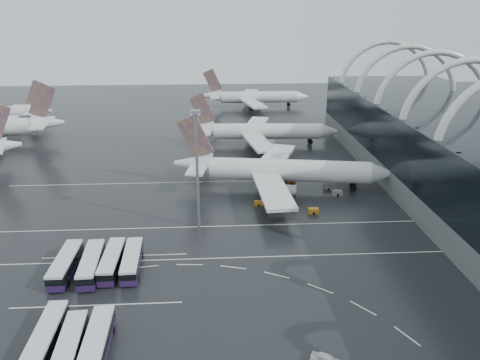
{
  "coord_description": "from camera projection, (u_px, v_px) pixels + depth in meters",
  "views": [
    {
      "loc": [
        -4.27,
        -81.78,
        46.27
      ],
      "look_at": [
        1.92,
        22.3,
        7.0
      ],
      "focal_mm": 35.0,
      "sensor_mm": 36.0,
      "label": 1
    }
  ],
  "objects": [
    {
      "name": "bus_row_far_b",
      "position": [
        70.0,
        347.0,
        64.82
      ],
      "size": [
        3.73,
        12.97,
        3.15
      ],
      "rotation": [
        0.0,
        0.0,
        1.64
      ],
      "color": "#2D1542",
      "rests_on": "ground"
    },
    {
      "name": "bus_row_near_a",
      "position": [
        66.0,
        264.0,
        85.21
      ],
      "size": [
        3.32,
        13.64,
        3.36
      ],
      "rotation": [
        0.0,
        0.0,
        1.57
      ],
      "color": "#2D1542",
      "rests_on": "ground"
    },
    {
      "name": "bus_row_near_d",
      "position": [
        132.0,
        261.0,
        86.57
      ],
      "size": [
        3.56,
        13.15,
        3.21
      ],
      "rotation": [
        0.0,
        0.0,
        1.62
      ],
      "color": "#2D1542",
      "rests_on": "ground"
    },
    {
      "name": "airliner_main",
      "position": [
        278.0,
        171.0,
        123.91
      ],
      "size": [
        58.05,
        50.37,
        19.68
      ],
      "rotation": [
        0.0,
        0.0,
        -0.16
      ],
      "color": "white",
      "rests_on": "ground"
    },
    {
      "name": "gse_cart_belly_e",
      "position": [
        291.0,
        182.0,
        128.09
      ],
      "size": [
        2.26,
        1.33,
        1.23
      ],
      "primitive_type": "cube",
      "color": "orange",
      "rests_on": "ground"
    },
    {
      "name": "bus_bay_line_north",
      "position": [
        115.0,
        256.0,
        91.61
      ],
      "size": [
        28.0,
        0.25,
        0.01
      ],
      "primitive_type": "cube",
      "color": "white",
      "rests_on": "ground"
    },
    {
      "name": "gse_cart_belly_d",
      "position": [
        337.0,
        193.0,
        120.54
      ],
      "size": [
        2.49,
        1.47,
        1.36
      ],
      "primitive_type": "cube",
      "color": "slate",
      "rests_on": "ground"
    },
    {
      "name": "van_curve_b",
      "position": [
        327.0,
        360.0,
        63.85
      ],
      "size": [
        4.76,
        3.7,
        1.51
      ],
      "primitive_type": "imported",
      "rotation": [
        0.0,
        0.0,
        1.07
      ],
      "color": "silver",
      "rests_on": "ground"
    },
    {
      "name": "lane_marking_mid",
      "position": [
        234.0,
        226.0,
        104.15
      ],
      "size": [
        120.0,
        0.25,
        0.01
      ],
      "primitive_type": "cube",
      "color": "white",
      "rests_on": "ground"
    },
    {
      "name": "floodlight_mast",
      "position": [
        197.0,
        156.0,
        97.85
      ],
      "size": [
        2.01,
        2.01,
        26.19
      ],
      "color": "gray",
      "rests_on": "ground"
    },
    {
      "name": "lane_marking_near",
      "position": [
        238.0,
        258.0,
        91.07
      ],
      "size": [
        120.0,
        0.25,
        0.01
      ],
      "primitive_type": "cube",
      "color": "white",
      "rests_on": "ground"
    },
    {
      "name": "bus_row_far_c",
      "position": [
        97.0,
        344.0,
        65.31
      ],
      "size": [
        3.58,
        13.61,
        3.33
      ],
      "rotation": [
        0.0,
        0.0,
        1.6
      ],
      "color": "#2D1542",
      "rests_on": "ground"
    },
    {
      "name": "gse_cart_belly_a",
      "position": [
        313.0,
        211.0,
        110.12
      ],
      "size": [
        2.38,
        1.4,
        1.3
      ],
      "primitive_type": "cube",
      "color": "orange",
      "rests_on": "ground"
    },
    {
      "name": "ground",
      "position": [
        237.0,
        252.0,
        92.94
      ],
      "size": [
        420.0,
        420.0,
        0.0
      ],
      "primitive_type": "plane",
      "color": "black",
      "rests_on": "ground"
    },
    {
      "name": "airliner_gate_b",
      "position": [
        260.0,
        132.0,
        163.13
      ],
      "size": [
        52.67,
        47.36,
        18.3
      ],
      "rotation": [
        0.0,
        0.0,
        -0.05
      ],
      "color": "white",
      "rests_on": "ground"
    },
    {
      "name": "bus_row_near_b",
      "position": [
        91.0,
        264.0,
        85.27
      ],
      "size": [
        4.0,
        13.82,
        3.36
      ],
      "rotation": [
        0.0,
        0.0,
        1.64
      ],
      "color": "#2D1542",
      "rests_on": "ground"
    },
    {
      "name": "lane_marking_far",
      "position": [
        229.0,
        181.0,
        130.31
      ],
      "size": [
        120.0,
        0.25,
        0.01
      ],
      "primitive_type": "cube",
      "color": "white",
      "rests_on": "ground"
    },
    {
      "name": "jet_remote_far",
      "position": [
        4.0,
        113.0,
        190.81
      ],
      "size": [
        42.02,
        33.88,
        18.29
      ],
      "rotation": [
        0.0,
        0.0,
        3.05
      ],
      "color": "white",
      "rests_on": "ground"
    },
    {
      "name": "bus_row_near_c",
      "position": [
        112.0,
        261.0,
        86.43
      ],
      "size": [
        3.2,
        13.15,
        3.23
      ],
      "rotation": [
        0.0,
        0.0,
        1.57
      ],
      "color": "#2D1542",
      "rests_on": "ground"
    },
    {
      "name": "bus_bay_line_south",
      "position": [
        96.0,
        305.0,
        76.66
      ],
      "size": [
        28.0,
        0.25,
        0.01
      ],
      "primitive_type": "cube",
      "color": "white",
      "rests_on": "ground"
    },
    {
      "name": "gse_cart_belly_b",
      "position": [
        328.0,
        187.0,
        124.57
      ],
      "size": [
        2.18,
        1.29,
        1.19
      ],
      "primitive_type": "cube",
      "color": "slate",
      "rests_on": "ground"
    },
    {
      "name": "gse_cart_belly_c",
      "position": [
        259.0,
        203.0,
        114.58
      ],
      "size": [
        2.05,
        1.21,
        1.12
      ],
      "primitive_type": "cube",
      "color": "orange",
      "rests_on": "ground"
    },
    {
      "name": "bus_row_far_a",
      "position": [
        47.0,
        336.0,
        66.94
      ],
      "size": [
        3.33,
        13.13,
        3.22
      ],
      "rotation": [
        0.0,
        0.0,
        1.59
      ],
      "color": "#2D1542",
      "rests_on": "ground"
    },
    {
      "name": "airliner_gate_c",
      "position": [
        253.0,
        97.0,
        222.82
      ],
      "size": [
        51.32,
        47.59,
        18.37
      ],
      "rotation": [
        0.0,
        0.0,
        -0.0
      ],
      "color": "white",
      "rests_on": "ground"
    }
  ]
}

